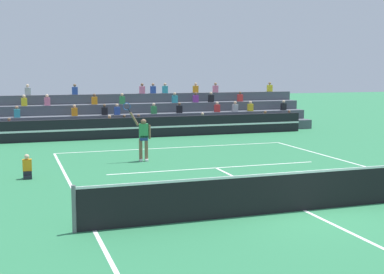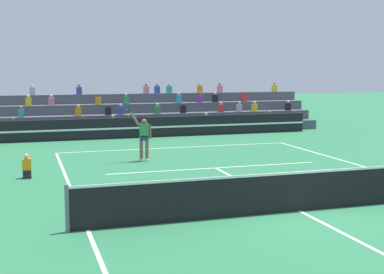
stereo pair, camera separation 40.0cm
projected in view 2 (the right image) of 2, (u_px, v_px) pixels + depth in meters
The scene contains 8 objects.
ground_plane at pixel (300, 211), 14.01m from camera, with size 120.00×120.00×0.00m, color #2D7A4C.
court_lines at pixel (300, 211), 14.01m from camera, with size 11.10×23.90×0.01m.
tennis_net at pixel (300, 191), 13.94m from camera, with size 12.00×0.10×1.10m.
sponsor_banner_wall at pixel (155, 127), 29.14m from camera, with size 18.00×0.26×1.10m.
bleacher_stand at pixel (142, 117), 32.10m from camera, with size 20.93×3.80×2.83m.
ball_kid_courtside at pixel (27, 168), 18.21m from camera, with size 0.30×0.36×0.84m.
tennis_player at pixel (144, 137), 21.53m from camera, with size 1.15×0.38×2.43m.
tennis_ball at pixel (243, 202), 14.82m from camera, with size 0.07×0.07×0.07m, color #C6DB33.
Camera 2 is at (-6.82, -12.16, 3.71)m, focal length 50.00 mm.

